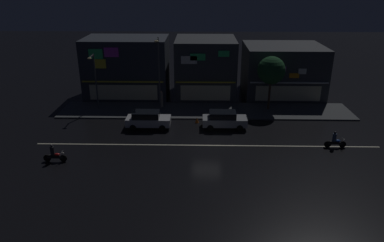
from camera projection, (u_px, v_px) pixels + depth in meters
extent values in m
plane|color=black|center=(207.00, 145.00, 31.53)|extent=(140.00, 140.00, 0.00)
cube|color=beige|center=(207.00, 145.00, 31.53)|extent=(30.22, 0.16, 0.01)
cube|color=#424447|center=(206.00, 111.00, 39.52)|extent=(31.81, 5.12, 0.14)
cube|color=#383A3F|center=(282.00, 70.00, 44.17)|extent=(9.36, 7.67, 6.13)
cube|color=white|center=(289.00, 83.00, 40.68)|extent=(8.90, 0.24, 0.12)
cube|color=white|center=(302.00, 71.00, 40.21)|extent=(0.90, 0.08, 0.63)
cube|color=orange|center=(294.00, 76.00, 40.42)|extent=(1.11, 0.08, 0.55)
cube|color=#D83FD8|center=(277.00, 69.00, 40.17)|extent=(1.97, 0.08, 0.56)
cube|color=beige|center=(288.00, 93.00, 41.22)|extent=(7.49, 0.06, 1.80)
cube|color=#2D333D|center=(127.00, 67.00, 43.67)|extent=(9.88, 6.16, 7.12)
cube|color=yellow|center=(123.00, 82.00, 41.07)|extent=(9.39, 0.24, 0.12)
cube|color=yellow|center=(100.00, 64.00, 40.40)|extent=(1.24, 0.08, 1.04)
cube|color=#D83FD8|center=(111.00, 52.00, 39.87)|extent=(1.62, 0.08, 1.07)
cube|color=#33E572|center=(96.00, 54.00, 39.99)|extent=(1.59, 0.08, 1.11)
cube|color=beige|center=(124.00, 92.00, 41.61)|extent=(7.91, 0.06, 1.80)
cube|color=#383A3F|center=(205.00, 67.00, 44.07)|extent=(7.21, 7.38, 6.94)
cube|color=yellow|center=(206.00, 82.00, 40.87)|extent=(6.85, 0.24, 0.12)
cube|color=white|center=(189.00, 60.00, 40.01)|extent=(1.81, 0.08, 0.88)
cube|color=#33E572|center=(198.00, 57.00, 39.86)|extent=(1.70, 0.08, 0.77)
cube|color=#33E572|center=(224.00, 54.00, 39.66)|extent=(1.25, 0.08, 0.68)
cube|color=beige|center=(205.00, 93.00, 41.42)|extent=(5.77, 0.06, 1.80)
cylinder|color=#47494C|center=(96.00, 82.00, 38.86)|extent=(0.16, 0.16, 6.10)
cube|color=#47494C|center=(91.00, 56.00, 37.11)|extent=(0.10, 1.40, 0.10)
ellipsoid|color=#F9E099|center=(89.00, 58.00, 36.49)|extent=(0.44, 0.32, 0.20)
cylinder|color=#47494C|center=(159.00, 74.00, 38.71)|extent=(0.16, 0.16, 7.81)
cube|color=#47494C|center=(157.00, 39.00, 36.63)|extent=(0.10, 1.40, 0.10)
ellipsoid|color=#F9E099|center=(156.00, 41.00, 36.01)|extent=(0.44, 0.32, 0.20)
cylinder|color=gray|center=(161.00, 100.00, 40.24)|extent=(0.41, 0.41, 1.62)
sphere|color=tan|center=(161.00, 92.00, 39.90)|extent=(0.22, 0.22, 0.22)
cylinder|color=#473323|center=(269.00, 95.00, 39.30)|extent=(0.24, 0.24, 3.17)
sphere|color=#194723|center=(271.00, 70.00, 38.26)|extent=(2.99, 2.99, 2.99)
cube|color=#9EA0A5|center=(225.00, 121.00, 35.00)|extent=(4.30, 1.78, 0.76)
cube|color=black|center=(223.00, 115.00, 34.75)|extent=(2.58, 1.57, 0.60)
cube|color=#F9F2CC|center=(245.00, 118.00, 35.48)|extent=(0.08, 0.20, 0.12)
cube|color=#F9F2CC|center=(247.00, 123.00, 34.36)|extent=(0.08, 0.20, 0.12)
cylinder|color=black|center=(238.00, 121.00, 35.94)|extent=(0.62, 0.20, 0.62)
cylinder|color=black|center=(240.00, 128.00, 34.29)|extent=(0.62, 0.20, 0.62)
cylinder|color=black|center=(210.00, 121.00, 36.00)|extent=(0.62, 0.20, 0.62)
cylinder|color=black|center=(210.00, 128.00, 34.35)|extent=(0.62, 0.20, 0.62)
cube|color=silver|center=(149.00, 121.00, 35.03)|extent=(4.30, 1.78, 0.76)
cube|color=black|center=(146.00, 114.00, 34.78)|extent=(2.58, 1.57, 0.60)
cube|color=#F9F2CC|center=(170.00, 118.00, 35.51)|extent=(0.08, 0.20, 0.12)
cube|color=#F9F2CC|center=(170.00, 123.00, 34.39)|extent=(0.08, 0.20, 0.12)
cylinder|color=black|center=(164.00, 121.00, 35.97)|extent=(0.62, 0.20, 0.62)
cylinder|color=black|center=(162.00, 128.00, 34.32)|extent=(0.62, 0.20, 0.62)
cylinder|color=black|center=(136.00, 121.00, 36.02)|extent=(0.62, 0.20, 0.62)
cylinder|color=black|center=(133.00, 128.00, 34.37)|extent=(0.62, 0.20, 0.62)
cylinder|color=black|center=(63.00, 158.00, 28.68)|extent=(0.60, 0.08, 0.60)
cylinder|color=black|center=(47.00, 158.00, 28.70)|extent=(0.60, 0.10, 0.60)
cube|color=black|center=(55.00, 157.00, 28.65)|extent=(1.30, 0.14, 0.20)
ellipsoid|color=red|center=(57.00, 155.00, 28.56)|extent=(0.44, 0.26, 0.24)
cube|color=black|center=(52.00, 155.00, 28.60)|extent=(0.56, 0.22, 0.10)
cylinder|color=slate|center=(62.00, 152.00, 28.47)|extent=(0.03, 0.60, 0.03)
sphere|color=white|center=(63.00, 153.00, 28.51)|extent=(0.14, 0.14, 0.14)
cylinder|color=#232328|center=(52.00, 151.00, 28.45)|extent=(0.32, 0.32, 0.70)
sphere|color=#333338|center=(51.00, 146.00, 28.28)|extent=(0.22, 0.22, 0.22)
cylinder|color=black|center=(343.00, 144.00, 31.04)|extent=(0.60, 0.08, 0.60)
cylinder|color=black|center=(327.00, 144.00, 31.06)|extent=(0.60, 0.10, 0.60)
cube|color=black|center=(335.00, 143.00, 31.01)|extent=(1.30, 0.14, 0.20)
ellipsoid|color=#1E4CB2|center=(338.00, 141.00, 30.93)|extent=(0.44, 0.26, 0.24)
cube|color=black|center=(333.00, 142.00, 30.96)|extent=(0.56, 0.22, 0.10)
cylinder|color=slate|center=(343.00, 139.00, 30.83)|extent=(0.03, 0.60, 0.03)
sphere|color=white|center=(344.00, 140.00, 30.87)|extent=(0.14, 0.14, 0.14)
cylinder|color=#334766|center=(334.00, 137.00, 30.81)|extent=(0.32, 0.32, 0.70)
sphere|color=#333338|center=(335.00, 133.00, 30.64)|extent=(0.22, 0.22, 0.22)
cone|color=orange|center=(197.00, 120.00, 36.34)|extent=(0.36, 0.36, 0.55)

